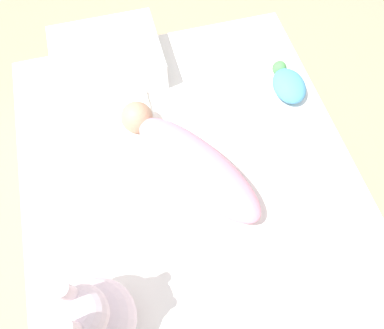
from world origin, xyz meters
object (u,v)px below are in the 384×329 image
Objects in this scene: swaddled_baby at (190,162)px; turtle_plush at (288,84)px; pillow at (108,58)px; bunny_plush at (92,319)px.

swaddled_baby is 2.80× the size of turtle_plush.
turtle_plush is (-0.27, -0.61, -0.02)m from pillow.
pillow is 1.97× the size of turtle_plush.
pillow is at bearing 66.11° from turtle_plush.
bunny_plush is (-0.39, 0.34, 0.07)m from swaddled_baby.
swaddled_baby is 1.48× the size of bunny_plush.
bunny_plush is 0.99m from turtle_plush.
pillow is at bearing -11.19° from swaddled_baby.
bunny_plush reaches higher than swaddled_baby.
bunny_plush is at bearing 128.66° from turtle_plush.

